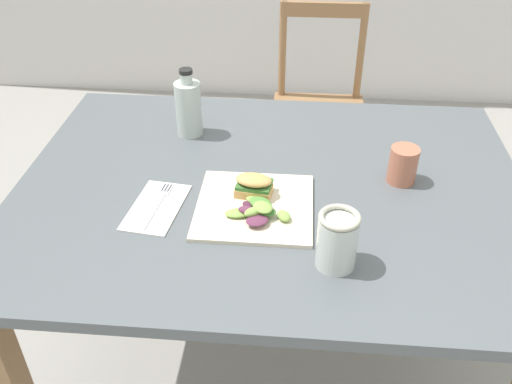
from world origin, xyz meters
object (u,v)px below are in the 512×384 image
(chair_wooden_far, at_px, (319,109))
(bottle_cold_brew, at_px, (189,111))
(sandwich_half_front, at_px, (254,185))
(fork_on_napkin, at_px, (159,202))
(mason_jar_iced_tea, at_px, (337,243))
(dining_table, at_px, (270,219))
(plate_lunch, at_px, (255,207))
(cup_extra_side, at_px, (403,165))

(chair_wooden_far, bearing_deg, bottle_cold_brew, -117.65)
(sandwich_half_front, relative_size, fork_on_napkin, 0.52)
(sandwich_half_front, xyz_separation_m, mason_jar_iced_tea, (0.19, -0.23, 0.02))
(mason_jar_iced_tea, bearing_deg, bottle_cold_brew, 127.49)
(dining_table, distance_m, sandwich_half_front, 0.17)
(plate_lunch, bearing_deg, bottle_cold_brew, 122.24)
(plate_lunch, relative_size, cup_extra_side, 2.90)
(bottle_cold_brew, relative_size, mason_jar_iced_tea, 1.55)
(dining_table, xyz_separation_m, chair_wooden_far, (0.15, 1.02, -0.18))
(dining_table, relative_size, bottle_cold_brew, 6.47)
(chair_wooden_far, bearing_deg, fork_on_napkin, -110.40)
(plate_lunch, xyz_separation_m, mason_jar_iced_tea, (0.19, -0.18, 0.05))
(bottle_cold_brew, relative_size, cup_extra_side, 2.09)
(plate_lunch, distance_m, cup_extra_side, 0.40)
(chair_wooden_far, distance_m, sandwich_half_front, 1.15)
(plate_lunch, distance_m, bottle_cold_brew, 0.42)
(dining_table, bearing_deg, fork_on_napkin, -158.54)
(dining_table, relative_size, plate_lunch, 4.67)
(chair_wooden_far, xyz_separation_m, fork_on_napkin, (-0.42, -1.13, 0.30))
(dining_table, relative_size, fork_on_napkin, 7.05)
(sandwich_half_front, height_order, bottle_cold_brew, bottle_cold_brew)
(chair_wooden_far, bearing_deg, cup_extra_side, -79.23)
(dining_table, height_order, cup_extra_side, cup_extra_side)
(fork_on_napkin, height_order, mason_jar_iced_tea, mason_jar_iced_tea)
(plate_lunch, height_order, sandwich_half_front, sandwich_half_front)
(fork_on_napkin, distance_m, cup_extra_side, 0.62)
(dining_table, height_order, mason_jar_iced_tea, mason_jar_iced_tea)
(dining_table, xyz_separation_m, plate_lunch, (-0.03, -0.10, 0.12))
(plate_lunch, relative_size, bottle_cold_brew, 1.39)
(cup_extra_side, bearing_deg, mason_jar_iced_tea, -118.30)
(dining_table, distance_m, chair_wooden_far, 1.05)
(plate_lunch, distance_m, mason_jar_iced_tea, 0.27)
(sandwich_half_front, distance_m, mason_jar_iced_tea, 0.30)
(chair_wooden_far, height_order, mason_jar_iced_tea, mason_jar_iced_tea)
(cup_extra_side, bearing_deg, fork_on_napkin, -165.82)
(bottle_cold_brew, distance_m, cup_extra_side, 0.62)
(chair_wooden_far, distance_m, bottle_cold_brew, 0.95)
(dining_table, bearing_deg, chair_wooden_far, 81.64)
(fork_on_napkin, xyz_separation_m, mason_jar_iced_tea, (0.42, -0.18, 0.05))
(chair_wooden_far, bearing_deg, dining_table, -98.36)
(fork_on_napkin, bearing_deg, plate_lunch, 0.35)
(sandwich_half_front, xyz_separation_m, cup_extra_side, (0.37, 0.11, 0.01))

